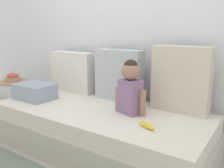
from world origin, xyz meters
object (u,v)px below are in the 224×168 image
object	(u,v)px
toddler	(130,87)
fruit_bowl	(13,78)
throw_pillow_right	(181,79)
couch	(99,129)
folded_blanket	(35,91)
side_table	(14,89)
throw_pillow_center	(119,75)
throw_pillow_left	(73,72)
banana	(147,125)

from	to	relation	value
toddler	fruit_bowl	world-z (taller)	toddler
throw_pillow_right	fruit_bowl	xyz separation A→B (m)	(-2.07, -0.25, -0.18)
couch	folded_blanket	xyz separation A→B (m)	(-0.74, -0.11, 0.28)
throw_pillow_right	side_table	distance (m)	2.11
fruit_bowl	throw_pillow_center	bearing A→B (deg)	9.76
couch	fruit_bowl	bearing A→B (deg)	175.83
throw_pillow_left	throw_pillow_center	world-z (taller)	throw_pillow_center
couch	throw_pillow_right	size ratio (longest dim) A/B	3.58
throw_pillow_left	throw_pillow_right	world-z (taller)	throw_pillow_right
throw_pillow_right	toddler	world-z (taller)	throw_pillow_right
throw_pillow_left	banana	xyz separation A→B (m)	(1.19, -0.51, -0.21)
couch	throw_pillow_right	distance (m)	0.88
toddler	side_table	distance (m)	1.76
banana	fruit_bowl	bearing A→B (deg)	172.62
couch	throw_pillow_right	bearing A→B (deg)	29.01
banana	side_table	xyz separation A→B (m)	(-2.00, 0.26, -0.06)
throw_pillow_center	banana	world-z (taller)	throw_pillow_center
couch	throw_pillow_right	world-z (taller)	throw_pillow_right
banana	side_table	size ratio (longest dim) A/B	0.36
toddler	side_table	world-z (taller)	toddler
banana	fruit_bowl	distance (m)	2.01
side_table	fruit_bowl	size ratio (longest dim) A/B	2.37
throw_pillow_center	side_table	size ratio (longest dim) A/B	1.08
banana	folded_blanket	distance (m)	1.31
fruit_bowl	banana	bearing A→B (deg)	-7.38
throw_pillow_center	toddler	size ratio (longest dim) A/B	1.10
side_table	throw_pillow_left	bearing A→B (deg)	17.12
throw_pillow_center	banana	size ratio (longest dim) A/B	3.01
throw_pillow_center	couch	bearing A→B (deg)	-90.00
toddler	fruit_bowl	xyz separation A→B (m)	(-1.74, 0.05, -0.12)
throw_pillow_center	fruit_bowl	xyz separation A→B (m)	(-1.44, -0.25, -0.15)
throw_pillow_left	throw_pillow_center	distance (m)	0.63
throw_pillow_left	toddler	distance (m)	0.98
throw_pillow_left	folded_blanket	size ratio (longest dim) A/B	1.41
couch	throw_pillow_center	size ratio (longest dim) A/B	4.00
folded_blanket	fruit_bowl	world-z (taller)	fruit_bowl
throw_pillow_center	toddler	world-z (taller)	throw_pillow_center
throw_pillow_left	side_table	distance (m)	0.88
throw_pillow_center	throw_pillow_left	bearing A→B (deg)	180.00
couch	throw_pillow_left	distance (m)	0.84
throw_pillow_left	folded_blanket	bearing A→B (deg)	-103.16
throw_pillow_center	fruit_bowl	bearing A→B (deg)	-170.24
throw_pillow_right	side_table	xyz separation A→B (m)	(-2.07, -0.25, -0.33)
banana	throw_pillow_right	bearing A→B (deg)	81.71
couch	throw_pillow_center	xyz separation A→B (m)	(0.00, 0.35, 0.46)
throw_pillow_center	banana	distance (m)	0.79
toddler	folded_blanket	xyz separation A→B (m)	(-1.04, -0.17, -0.16)
fruit_bowl	side_table	bearing A→B (deg)	0.00
throw_pillow_center	toddler	distance (m)	0.42
fruit_bowl	throw_pillow_left	bearing A→B (deg)	17.12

